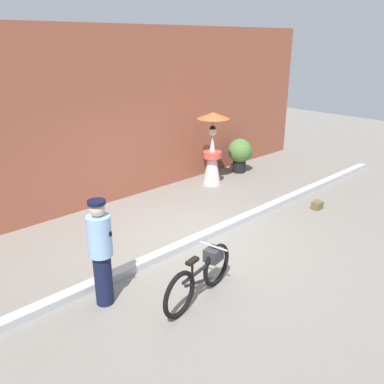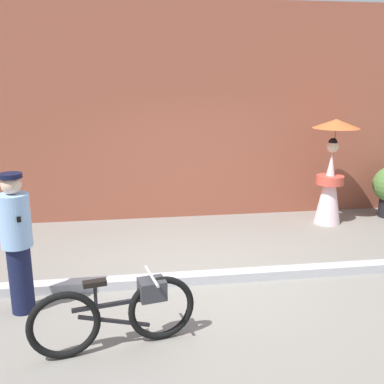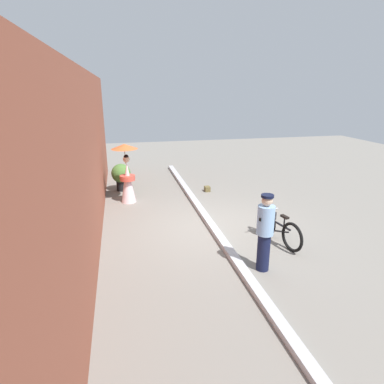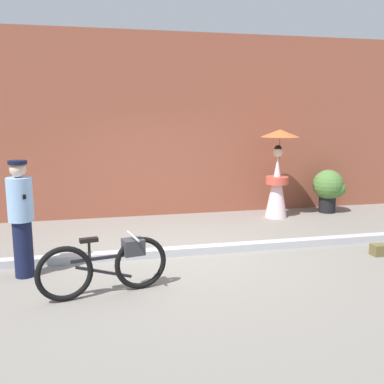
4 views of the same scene
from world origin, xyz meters
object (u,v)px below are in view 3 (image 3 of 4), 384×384
object	(u,v)px
bicycle_near_officer	(277,227)
potted_plant_by_door	(121,175)
person_with_parasol	(127,173)
person_officer	(265,231)
backpack_on_pavement	(207,189)

from	to	relation	value
bicycle_near_officer	potted_plant_by_door	size ratio (longest dim) A/B	1.65
bicycle_near_officer	person_with_parasol	size ratio (longest dim) A/B	0.85
person_officer	backpack_on_pavement	bearing A→B (deg)	-3.11
person_officer	potted_plant_by_door	bearing A→B (deg)	23.58
person_with_parasol	potted_plant_by_door	world-z (taller)	person_with_parasol
potted_plant_by_door	backpack_on_pavement	distance (m)	3.17
person_with_parasol	potted_plant_by_door	distance (m)	1.43
person_officer	person_with_parasol	size ratio (longest dim) A/B	0.85
potted_plant_by_door	backpack_on_pavement	xyz separation A→B (m)	(-0.82, -3.02, -0.48)
person_with_parasol	bicycle_near_officer	bearing A→B (deg)	-137.67
person_officer	backpack_on_pavement	distance (m)	5.48
bicycle_near_officer	backpack_on_pavement	xyz separation A→B (m)	(4.30, 0.58, -0.29)
bicycle_near_officer	person_officer	xyz separation A→B (m)	(-1.12, 0.88, 0.48)
person_with_parasol	backpack_on_pavement	bearing A→B (deg)	-79.28
bicycle_near_officer	potted_plant_by_door	xyz separation A→B (m)	(5.12, 3.60, 0.19)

